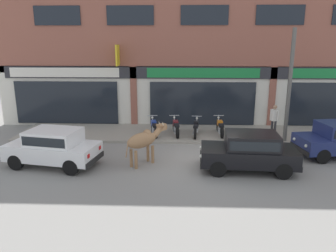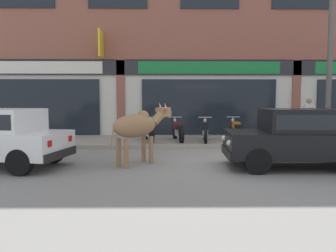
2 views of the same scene
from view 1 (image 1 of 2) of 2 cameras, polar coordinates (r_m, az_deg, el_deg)
name	(u,v)px [view 1 (image 1 of 2)]	position (r m, az deg, el deg)	size (l,w,h in m)	color
ground_plane	(210,161)	(13.53, 7.26, -6.09)	(90.00, 90.00, 0.00)	gray
sidewalk	(203,134)	(17.15, 6.19, -1.31)	(19.00, 3.29, 0.13)	gray
shop_building	(204,39)	(18.39, 6.20, 14.83)	(23.00, 1.40, 10.07)	#8E5142
cow	(144,140)	(12.82, -4.25, -2.44)	(1.62, 1.73, 1.61)	#936B47
car_0	(250,150)	(12.62, 14.01, -4.06)	(3.68, 1.79, 1.46)	black
car_3	(53,146)	(13.47, -19.36, -3.27)	(3.80, 2.21, 1.46)	black
motorcycle_0	(154,127)	(16.51, -2.45, -0.24)	(0.63, 1.79, 0.88)	black
motorcycle_1	(176,127)	(16.53, 1.37, -0.21)	(0.54, 1.80, 0.88)	black
motorcycle_2	(196,128)	(16.43, 4.89, -0.36)	(0.53, 1.81, 0.88)	black
motorcycle_3	(220,127)	(16.72, 9.06, -0.22)	(0.52, 1.81, 0.88)	black
pedestrian	(274,117)	(16.88, 18.02, 1.46)	(0.35, 0.41, 1.60)	#2D2D33
utility_pole	(289,87)	(16.03, 20.38, 6.45)	(0.18, 0.18, 5.19)	#595651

